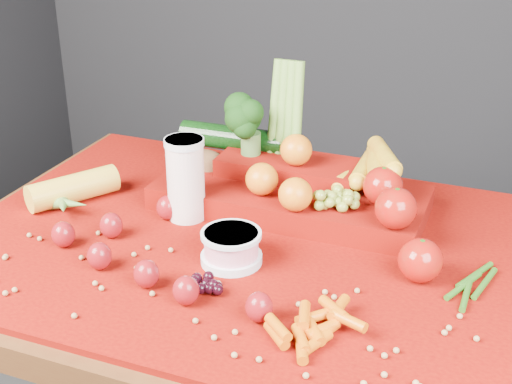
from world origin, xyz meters
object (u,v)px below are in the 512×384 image
at_px(milk_glass, 186,176).
at_px(produce_mound, 300,181).
at_px(yogurt_bowl, 231,246).
at_px(table, 252,291).

bearing_deg(milk_glass, produce_mound, 32.25).
relative_size(yogurt_bowl, produce_mound, 0.18).
bearing_deg(milk_glass, yogurt_bowl, -40.03).
xyz_separation_m(milk_glass, produce_mound, (0.19, 0.12, -0.03)).
bearing_deg(produce_mound, milk_glass, -147.75).
relative_size(milk_glass, yogurt_bowl, 1.53).
distance_m(yogurt_bowl, produce_mound, 0.24).
bearing_deg(yogurt_bowl, table, 86.48).
xyz_separation_m(milk_glass, yogurt_bowl, (0.14, -0.12, -0.06)).
height_order(table, milk_glass, milk_glass).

